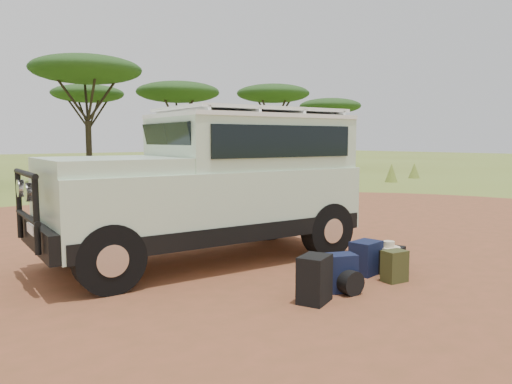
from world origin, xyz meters
TOP-DOWN VIEW (x-y plane):
  - ground at (0.00, 0.00)m, footprint 140.00×140.00m
  - dirt_clearing at (0.00, 0.00)m, footprint 23.00×23.00m
  - grass_fringe at (0.12, 8.67)m, footprint 36.60×1.60m
  - acacia_treeline at (0.75, 19.81)m, footprint 46.70×13.20m
  - safari_vehicle at (-0.38, 0.95)m, footprint 5.43×2.59m
  - backpack_black at (-0.72, -1.72)m, footprint 0.52×0.46m
  - backpack_navy at (-0.12, -1.62)m, footprint 0.47×0.41m
  - backpack_olive at (0.82, -1.82)m, footprint 0.37×0.29m
  - duffel_navy at (0.84, -1.29)m, footprint 0.49×0.39m
  - hard_case at (1.21, -1.43)m, footprint 0.62×0.52m
  - stuff_sack at (-0.13, -1.74)m, footprint 0.37×0.37m
  - safari_hat at (1.21, -1.43)m, footprint 0.35×0.35m

SIDE VIEW (x-z plane):
  - ground at x=0.00m, z-range 0.00..0.00m
  - dirt_clearing at x=0.00m, z-range 0.00..0.01m
  - stuff_sack at x=-0.13m, z-range 0.00..0.33m
  - hard_case at x=1.21m, z-range 0.00..0.38m
  - backpack_olive at x=0.82m, z-range 0.00..0.46m
  - duffel_navy at x=0.84m, z-range 0.00..0.51m
  - backpack_navy at x=-0.12m, z-range 0.00..0.51m
  - backpack_black at x=-0.72m, z-range 0.00..0.60m
  - grass_fringe at x=0.12m, z-range -0.05..0.85m
  - safari_hat at x=1.21m, z-range 0.37..0.47m
  - safari_vehicle at x=-0.38m, z-range -0.04..2.50m
  - acacia_treeline at x=0.75m, z-range 1.74..8.00m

